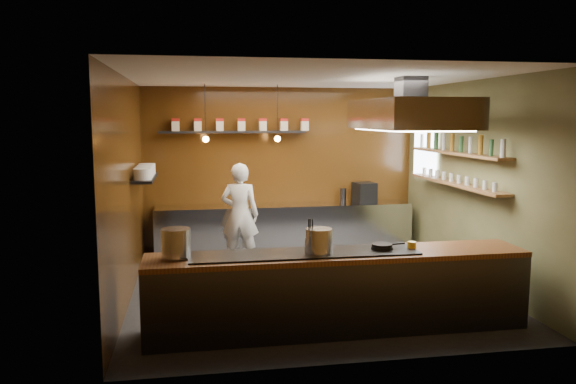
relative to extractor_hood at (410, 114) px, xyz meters
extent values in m
plane|color=black|center=(-1.30, 0.40, -2.51)|extent=(5.00, 5.00, 0.00)
plane|color=#331B09|center=(-1.30, 2.90, -1.01)|extent=(5.00, 0.00, 5.00)
plane|color=#331B09|center=(-3.80, 0.40, -1.01)|extent=(0.00, 5.00, 5.00)
plane|color=brown|center=(1.20, 0.40, -1.01)|extent=(0.00, 5.00, 5.00)
plane|color=silver|center=(-1.30, 0.40, 0.49)|extent=(5.00, 5.00, 0.00)
plane|color=white|center=(1.15, 2.10, -0.61)|extent=(0.00, 1.00, 1.00)
cube|color=silver|center=(-1.30, 2.57, -2.06)|extent=(4.60, 0.65, 0.90)
cube|color=#38383D|center=(-1.30, -1.20, -2.08)|extent=(4.40, 0.70, 0.86)
cube|color=brown|center=(-1.30, -1.20, -1.62)|extent=(4.40, 0.72, 0.06)
cube|color=black|center=(-1.70, -1.20, -1.58)|extent=(2.60, 0.55, 0.02)
cube|color=black|center=(-2.20, 2.76, -0.31)|extent=(2.60, 0.26, 0.04)
cube|color=black|center=(-3.64, 1.40, -0.96)|extent=(0.30, 1.40, 0.04)
cube|color=#905E39|center=(1.04, 0.70, -0.59)|extent=(0.26, 2.80, 0.04)
cube|color=#905E39|center=(1.04, 0.70, -1.06)|extent=(0.26, 2.80, 0.04)
cube|color=#38383D|center=(0.00, 0.00, 0.34)|extent=(0.35, 0.35, 0.30)
cube|color=silver|center=(0.00, 0.00, -0.01)|extent=(1.20, 2.00, 0.40)
cube|color=white|center=(0.00, 0.00, -0.22)|extent=(1.00, 1.80, 0.02)
cylinder|color=black|center=(-2.70, 2.10, 0.04)|extent=(0.01, 0.01, 0.90)
sphere|color=orange|center=(-2.70, 2.10, -0.41)|extent=(0.10, 0.10, 0.10)
cylinder|color=black|center=(-1.50, 2.10, 0.04)|extent=(0.01, 0.01, 0.90)
sphere|color=orange|center=(-1.50, 2.10, -0.41)|extent=(0.10, 0.10, 0.10)
cube|color=beige|center=(-3.20, 2.76, -0.20)|extent=(0.13, 0.13, 0.17)
cube|color=#A31914|center=(-3.20, 2.76, -0.09)|extent=(0.13, 0.13, 0.05)
cube|color=beige|center=(-2.82, 2.76, -0.20)|extent=(0.13, 0.13, 0.17)
cube|color=#A31914|center=(-2.82, 2.76, -0.09)|extent=(0.13, 0.13, 0.05)
cube|color=beige|center=(-2.43, 2.76, -0.20)|extent=(0.13, 0.13, 0.17)
cube|color=#A31914|center=(-2.43, 2.76, -0.09)|extent=(0.13, 0.13, 0.05)
cube|color=beige|center=(-2.05, 2.76, -0.20)|extent=(0.13, 0.13, 0.17)
cube|color=#A31914|center=(-2.05, 2.76, -0.09)|extent=(0.14, 0.13, 0.05)
cube|color=beige|center=(-1.67, 2.76, -0.20)|extent=(0.13, 0.13, 0.17)
cube|color=#A31914|center=(-1.67, 2.76, -0.09)|extent=(0.14, 0.13, 0.05)
cube|color=beige|center=(-1.28, 2.76, -0.20)|extent=(0.13, 0.13, 0.17)
cube|color=#A31914|center=(-1.28, 2.76, -0.09)|extent=(0.14, 0.13, 0.05)
cube|color=beige|center=(-0.90, 2.76, -0.20)|extent=(0.13, 0.13, 0.17)
cube|color=#A31914|center=(-0.90, 2.76, -0.09)|extent=(0.14, 0.13, 0.05)
cylinder|color=silver|center=(-3.64, 0.95, -0.86)|extent=(0.26, 0.26, 0.16)
cylinder|color=silver|center=(-3.64, 1.25, -0.86)|extent=(0.26, 0.26, 0.16)
cylinder|color=silver|center=(-3.64, 1.55, -0.86)|extent=(0.26, 0.26, 0.16)
cylinder|color=silver|center=(-3.64, 1.85, -0.86)|extent=(0.26, 0.26, 0.16)
cylinder|color=silver|center=(1.04, -0.60, -0.45)|extent=(0.06, 0.06, 0.24)
cylinder|color=#2D5933|center=(1.04, -0.31, -0.45)|extent=(0.06, 0.06, 0.24)
cylinder|color=#8C601E|center=(1.04, -0.02, -0.45)|extent=(0.06, 0.06, 0.24)
cylinder|color=silver|center=(1.04, 0.27, -0.45)|extent=(0.06, 0.06, 0.24)
cylinder|color=#2D5933|center=(1.04, 0.56, -0.45)|extent=(0.06, 0.06, 0.24)
cylinder|color=#8C601E|center=(1.04, 0.84, -0.45)|extent=(0.06, 0.06, 0.24)
cylinder|color=silver|center=(1.04, 1.13, -0.45)|extent=(0.06, 0.06, 0.24)
cylinder|color=#2D5933|center=(1.04, 1.42, -0.45)|extent=(0.06, 0.06, 0.24)
cylinder|color=#8C601E|center=(1.04, 1.71, -0.45)|extent=(0.06, 0.06, 0.24)
cylinder|color=silver|center=(1.04, 2.00, -0.45)|extent=(0.06, 0.06, 0.24)
cylinder|color=silver|center=(1.04, -0.45, -0.97)|extent=(0.07, 0.07, 0.13)
cylinder|color=silver|center=(1.04, -0.19, -0.97)|extent=(0.07, 0.07, 0.13)
cylinder|color=silver|center=(1.04, 0.06, -0.97)|extent=(0.07, 0.07, 0.13)
cylinder|color=silver|center=(1.04, 0.32, -0.97)|extent=(0.07, 0.07, 0.13)
cylinder|color=silver|center=(1.04, 0.57, -0.97)|extent=(0.07, 0.07, 0.13)
cylinder|color=silver|center=(1.04, 0.83, -0.97)|extent=(0.07, 0.07, 0.13)
cylinder|color=silver|center=(1.04, 1.08, -0.97)|extent=(0.07, 0.07, 0.13)
cylinder|color=silver|center=(1.04, 1.34, -0.97)|extent=(0.07, 0.07, 0.13)
cylinder|color=silver|center=(1.04, 1.59, -0.97)|extent=(0.07, 0.07, 0.13)
cylinder|color=silver|center=(1.04, 1.85, -0.97)|extent=(0.07, 0.07, 0.13)
cylinder|color=#B4B7BB|center=(-3.13, -1.16, -1.41)|extent=(0.36, 0.36, 0.31)
cylinder|color=#B2B5B9|center=(-1.55, -1.27, -1.42)|extent=(0.38, 0.38, 0.28)
cylinder|color=silver|center=(-1.64, -1.24, -1.48)|extent=(0.17, 0.17, 0.17)
cylinder|color=black|center=(-0.78, -1.20, -1.55)|extent=(0.25, 0.25, 0.03)
cylinder|color=black|center=(-0.78, -1.20, -1.52)|extent=(0.24, 0.24, 0.03)
cylinder|color=black|center=(-0.58, -1.16, -1.52)|extent=(0.18, 0.05, 0.02)
cylinder|color=yellow|center=(-0.42, -1.20, -1.54)|extent=(0.12, 0.12, 0.09)
cube|color=black|center=(0.21, 2.63, -1.42)|extent=(0.43, 0.41, 0.36)
imported|color=white|center=(-2.17, 1.88, -1.65)|extent=(0.71, 0.55, 1.72)
camera|label=1|loc=(-2.94, -7.28, -0.05)|focal=35.00mm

